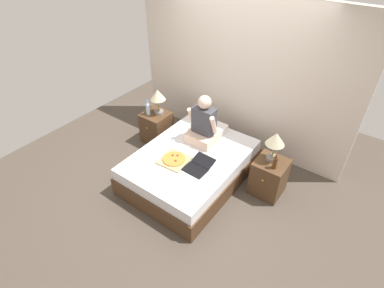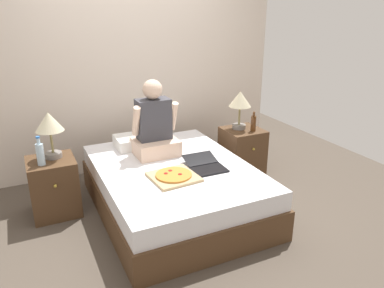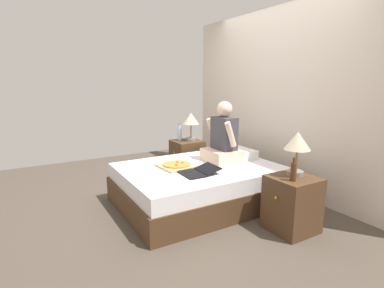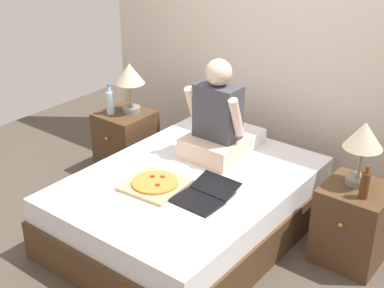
{
  "view_description": "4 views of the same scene",
  "coord_description": "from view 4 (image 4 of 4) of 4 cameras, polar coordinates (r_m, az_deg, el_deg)",
  "views": [
    {
      "loc": [
        2.05,
        -2.76,
        3.29
      ],
      "look_at": [
        0.1,
        -0.11,
        0.78
      ],
      "focal_mm": 28.0,
      "sensor_mm": 36.0,
      "label": 1
    },
    {
      "loc": [
        -1.27,
        -3.1,
        1.95
      ],
      "look_at": [
        0.14,
        -0.12,
        0.72
      ],
      "focal_mm": 35.0,
      "sensor_mm": 36.0,
      "label": 2
    },
    {
      "loc": [
        3.02,
        -1.88,
        1.5
      ],
      "look_at": [
        0.13,
        -0.18,
        0.8
      ],
      "focal_mm": 28.0,
      "sensor_mm": 36.0,
      "label": 3
    },
    {
      "loc": [
        2.1,
        -2.67,
        2.36
      ],
      "look_at": [
        0.09,
        -0.09,
        0.8
      ],
      "focal_mm": 50.0,
      "sensor_mm": 36.0,
      "label": 4
    }
  ],
  "objects": [
    {
      "name": "wall_back",
      "position": [
        4.65,
        10.0,
        11.26
      ],
      "size": [
        3.81,
        0.12,
        2.5
      ],
      "primitive_type": "cube",
      "color": "beige",
      "rests_on": "ground"
    },
    {
      "name": "ground_plane",
      "position": [
        4.14,
        -0.27,
        -9.31
      ],
      "size": [
        5.81,
        5.81,
        0.0
      ],
      "primitive_type": "plane",
      "color": "#4C4238"
    },
    {
      "name": "nightstand_left",
      "position": [
        4.92,
        -7.04,
        0.27
      ],
      "size": [
        0.44,
        0.47,
        0.57
      ],
      "color": "#4C331E",
      "rests_on": "ground"
    },
    {
      "name": "bed",
      "position": [
        4.01,
        -0.27,
        -6.55
      ],
      "size": [
        1.44,
        1.92,
        0.48
      ],
      "color": "#4C331E",
      "rests_on": "ground"
    },
    {
      "name": "lamp_on_left_nightstand",
      "position": [
        4.7,
        -6.66,
        7.1
      ],
      "size": [
        0.26,
        0.26,
        0.45
      ],
      "color": "gray",
      "rests_on": "nightstand_left"
    },
    {
      "name": "pillow",
      "position": [
        4.42,
        3.91,
        1.02
      ],
      "size": [
        0.52,
        0.34,
        0.12
      ],
      "primitive_type": "cube",
      "color": "white",
      "rests_on": "bed"
    },
    {
      "name": "person_seated",
      "position": [
        4.07,
        2.62,
        2.32
      ],
      "size": [
        0.47,
        0.4,
        0.78
      ],
      "color": "beige",
      "rests_on": "bed"
    },
    {
      "name": "beer_bottle",
      "position": [
        3.59,
        17.94,
        -4.13
      ],
      "size": [
        0.06,
        0.06,
        0.23
      ],
      "color": "#512D14",
      "rests_on": "nightstand_right"
    },
    {
      "name": "pizza_box",
      "position": [
        3.77,
        -3.96,
        -4.29
      ],
      "size": [
        0.43,
        0.43,
        0.05
      ],
      "color": "tan",
      "rests_on": "bed"
    },
    {
      "name": "water_bottle",
      "position": [
        4.76,
        -8.74,
        4.47
      ],
      "size": [
        0.07,
        0.07,
        0.28
      ],
      "color": "silver",
      "rests_on": "nightstand_left"
    },
    {
      "name": "nightstand_right",
      "position": [
        3.88,
        16.77,
        -8.14
      ],
      "size": [
        0.44,
        0.47,
        0.57
      ],
      "color": "#4C331E",
      "rests_on": "ground"
    },
    {
      "name": "lamp_on_right_nightstand",
      "position": [
        3.64,
        17.83,
        0.42
      ],
      "size": [
        0.26,
        0.26,
        0.45
      ],
      "color": "gray",
      "rests_on": "nightstand_right"
    },
    {
      "name": "laptop",
      "position": [
        3.61,
        1.21,
        -5.59
      ],
      "size": [
        0.33,
        0.42,
        0.07
      ],
      "color": "black",
      "rests_on": "bed"
    }
  ]
}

